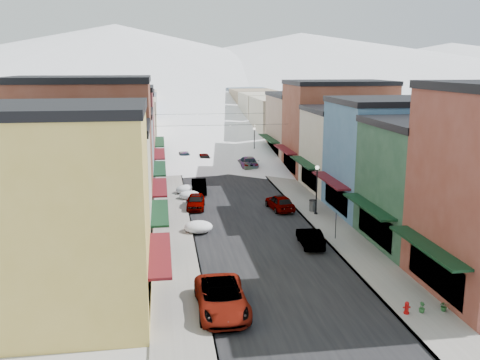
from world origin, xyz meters
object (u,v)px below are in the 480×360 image
object	(u,v)px
fire_hydrant	(407,308)
streetlamp_near	(317,184)
car_silver_sedan	(196,201)
car_green_sedan	(310,237)
trash_can	(312,205)
car_dark_hatch	(199,186)
car_white_suv	(222,298)

from	to	relation	value
fire_hydrant	streetlamp_near	bearing A→B (deg)	87.92
fire_hydrant	streetlamp_near	size ratio (longest dim) A/B	0.16
car_silver_sedan	car_green_sedan	size ratio (longest dim) A/B	1.01
trash_can	streetlamp_near	size ratio (longest dim) A/B	0.24
car_silver_sedan	fire_hydrant	size ratio (longest dim) A/B	5.87
car_silver_sedan	car_green_sedan	bearing A→B (deg)	-50.76
car_green_sedan	streetlamp_near	xyz separation A→B (m)	(2.79, 7.97, 2.29)
car_dark_hatch	car_green_sedan	size ratio (longest dim) A/B	1.07
car_green_sedan	car_silver_sedan	bearing A→B (deg)	-53.93
fire_hydrant	trash_can	world-z (taller)	trash_can
car_dark_hatch	fire_hydrant	world-z (taller)	car_dark_hatch
car_silver_sedan	streetlamp_near	bearing A→B (deg)	-14.55
car_dark_hatch	trash_can	xyz separation A→B (m)	(9.82, -9.23, -0.02)
car_silver_sedan	trash_can	bearing A→B (deg)	-10.06
car_silver_sedan	trash_can	xyz separation A→B (m)	(10.57, -3.03, -0.00)
car_silver_sedan	streetlamp_near	xyz separation A→B (m)	(10.63, -3.98, 2.26)
car_white_suv	streetlamp_near	world-z (taller)	streetlamp_near
car_white_suv	car_dark_hatch	world-z (taller)	car_white_suv
car_white_suv	car_silver_sedan	distance (m)	21.88
car_dark_hatch	trash_can	distance (m)	13.47
fire_hydrant	trash_can	bearing A→B (deg)	88.17
car_white_suv	car_green_sedan	distance (m)	12.66
car_green_sedan	trash_can	distance (m)	9.32
car_silver_sedan	fire_hydrant	bearing A→B (deg)	-61.52
car_white_suv	car_dark_hatch	size ratio (longest dim) A/B	1.36
fire_hydrant	trash_can	xyz separation A→B (m)	(0.67, 20.85, 0.23)
trash_can	car_dark_hatch	bearing A→B (deg)	136.78
car_white_suv	car_dark_hatch	xyz separation A→B (m)	(0.76, 28.07, -0.10)
car_dark_hatch	trash_can	size ratio (longest dim) A/B	4.04
streetlamp_near	trash_can	bearing A→B (deg)	93.55
car_dark_hatch	fire_hydrant	bearing A→B (deg)	-71.00
car_silver_sedan	car_white_suv	bearing A→B (deg)	-84.05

